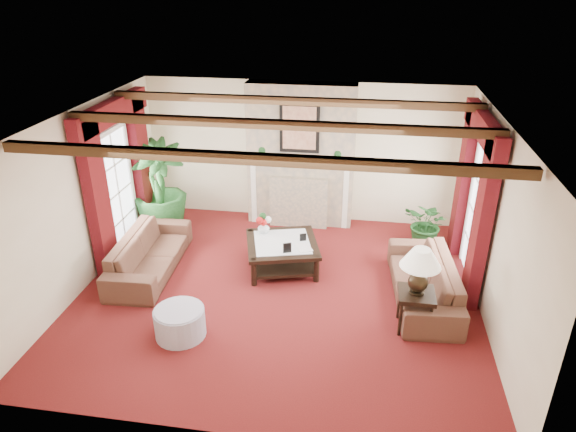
% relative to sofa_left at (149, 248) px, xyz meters
% --- Properties ---
extents(floor, '(6.00, 6.00, 0.00)m').
position_rel_sofa_left_xyz_m(floor, '(2.19, -0.31, -0.41)').
color(floor, '#460C0E').
rests_on(floor, ground).
extents(ceiling, '(6.00, 6.00, 0.00)m').
position_rel_sofa_left_xyz_m(ceiling, '(2.19, -0.31, 2.29)').
color(ceiling, white).
rests_on(ceiling, floor).
extents(back_wall, '(6.00, 0.02, 2.70)m').
position_rel_sofa_left_xyz_m(back_wall, '(2.19, 2.44, 0.94)').
color(back_wall, beige).
rests_on(back_wall, ground).
extents(left_wall, '(0.02, 5.50, 2.70)m').
position_rel_sofa_left_xyz_m(left_wall, '(-0.81, -0.31, 0.94)').
color(left_wall, beige).
rests_on(left_wall, ground).
extents(right_wall, '(0.02, 5.50, 2.70)m').
position_rel_sofa_left_xyz_m(right_wall, '(5.19, -0.31, 0.94)').
color(right_wall, beige).
rests_on(right_wall, ground).
extents(ceiling_beams, '(6.00, 3.00, 0.12)m').
position_rel_sofa_left_xyz_m(ceiling_beams, '(2.19, -0.31, 2.23)').
color(ceiling_beams, '#382211').
rests_on(ceiling_beams, ceiling).
extents(fireplace, '(2.00, 0.52, 2.70)m').
position_rel_sofa_left_xyz_m(fireplace, '(2.19, 2.24, 2.29)').
color(fireplace, tan).
rests_on(fireplace, ground).
extents(french_door_left, '(0.10, 1.10, 2.16)m').
position_rel_sofa_left_xyz_m(french_door_left, '(-0.78, 0.69, 1.72)').
color(french_door_left, white).
rests_on(french_door_left, ground).
extents(french_door_right, '(0.10, 1.10, 2.16)m').
position_rel_sofa_left_xyz_m(french_door_right, '(5.16, 0.69, 1.72)').
color(french_door_right, white).
rests_on(french_door_right, ground).
extents(curtains_left, '(0.20, 2.40, 2.55)m').
position_rel_sofa_left_xyz_m(curtains_left, '(-0.67, 0.69, 2.14)').
color(curtains_left, '#4B0C0A').
rests_on(curtains_left, ground).
extents(curtains_right, '(0.20, 2.40, 2.55)m').
position_rel_sofa_left_xyz_m(curtains_right, '(5.05, 0.69, 2.14)').
color(curtains_right, '#4B0C0A').
rests_on(curtains_right, ground).
extents(sofa_left, '(2.19, 0.85, 0.83)m').
position_rel_sofa_left_xyz_m(sofa_left, '(0.00, 0.00, 0.00)').
color(sofa_left, black).
rests_on(sofa_left, ground).
extents(sofa_right, '(2.25, 0.95, 0.84)m').
position_rel_sofa_left_xyz_m(sofa_right, '(4.37, -0.13, 0.01)').
color(sofa_right, black).
rests_on(sofa_right, ground).
extents(potted_palm, '(2.52, 2.60, 0.97)m').
position_rel_sofa_left_xyz_m(potted_palm, '(-0.34, 1.43, 0.07)').
color(potted_palm, black).
rests_on(potted_palm, ground).
extents(small_plant, '(1.60, 1.60, 0.68)m').
position_rel_sofa_left_xyz_m(small_plant, '(4.56, 1.54, -0.08)').
color(small_plant, black).
rests_on(small_plant, ground).
extents(coffee_table, '(1.39, 1.39, 0.46)m').
position_rel_sofa_left_xyz_m(coffee_table, '(2.13, 0.42, -0.18)').
color(coffee_table, black).
rests_on(coffee_table, ground).
extents(side_table, '(0.62, 0.62, 0.58)m').
position_rel_sofa_left_xyz_m(side_table, '(4.19, -0.90, -0.13)').
color(side_table, black).
rests_on(side_table, ground).
extents(ottoman, '(0.68, 0.68, 0.40)m').
position_rel_sofa_left_xyz_m(ottoman, '(1.06, -1.54, -0.22)').
color(ottoman, '#908C9F').
rests_on(ottoman, ground).
extents(table_lamp, '(0.54, 0.54, 0.68)m').
position_rel_sofa_left_xyz_m(table_lamp, '(4.19, -0.90, 0.50)').
color(table_lamp, black).
rests_on(table_lamp, side_table).
extents(flower_vase, '(0.26, 0.26, 0.20)m').
position_rel_sofa_left_xyz_m(flower_vase, '(1.77, 0.71, 0.15)').
color(flower_vase, silver).
rests_on(flower_vase, coffee_table).
extents(book, '(0.23, 0.20, 0.29)m').
position_rel_sofa_left_xyz_m(book, '(2.41, 0.22, 0.20)').
color(book, black).
rests_on(book, coffee_table).
extents(photo_frame_a, '(0.13, 0.07, 0.18)m').
position_rel_sofa_left_xyz_m(photo_frame_a, '(2.27, 0.09, 0.14)').
color(photo_frame_a, black).
rests_on(photo_frame_a, coffee_table).
extents(photo_frame_b, '(0.11, 0.06, 0.14)m').
position_rel_sofa_left_xyz_m(photo_frame_b, '(2.46, 0.52, 0.12)').
color(photo_frame_b, black).
rests_on(photo_frame_b, coffee_table).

